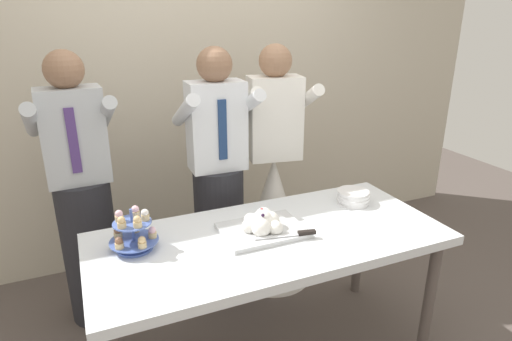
# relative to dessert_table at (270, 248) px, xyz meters

# --- Properties ---
(rear_wall) EXTENTS (5.20, 0.10, 2.90)m
(rear_wall) POSITION_rel_dessert_table_xyz_m (0.00, 1.42, 0.75)
(rear_wall) COLOR beige
(rear_wall) RESTS_ON ground_plane
(dessert_table) EXTENTS (1.80, 0.80, 0.78)m
(dessert_table) POSITION_rel_dessert_table_xyz_m (0.00, 0.00, 0.00)
(dessert_table) COLOR silver
(dessert_table) RESTS_ON ground_plane
(cupcake_stand) EXTENTS (0.23, 0.23, 0.21)m
(cupcake_stand) POSITION_rel_dessert_table_xyz_m (-0.65, 0.13, 0.16)
(cupcake_stand) COLOR #4C66B2
(cupcake_stand) RESTS_ON dessert_table
(main_cake_tray) EXTENTS (0.43, 0.32, 0.13)m
(main_cake_tray) POSITION_rel_dessert_table_xyz_m (-0.02, 0.04, 0.12)
(main_cake_tray) COLOR silver
(main_cake_tray) RESTS_ON dessert_table
(plate_stack) EXTENTS (0.19, 0.19, 0.08)m
(plate_stack) POSITION_rel_dessert_table_xyz_m (0.62, 0.16, 0.11)
(plate_stack) COLOR white
(plate_stack) RESTS_ON dessert_table
(person_groom) EXTENTS (0.47, 0.50, 1.66)m
(person_groom) POSITION_rel_dessert_table_xyz_m (-0.05, 0.67, 0.05)
(person_groom) COLOR #232328
(person_groom) RESTS_ON ground_plane
(person_bride) EXTENTS (0.56, 0.56, 1.66)m
(person_bride) POSITION_rel_dessert_table_xyz_m (0.37, 0.72, -0.12)
(person_bride) COLOR white
(person_bride) RESTS_ON ground_plane
(person_guest) EXTENTS (0.48, 0.51, 1.66)m
(person_guest) POSITION_rel_dessert_table_xyz_m (-0.85, 0.78, 0.05)
(person_guest) COLOR #232328
(person_guest) RESTS_ON ground_plane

